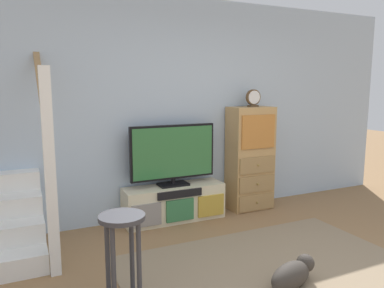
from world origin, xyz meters
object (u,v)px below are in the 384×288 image
Objects in this scene: side_cabinet at (250,158)px; bar_stool_near at (122,239)px; desk_clock at (253,98)px; media_console at (174,203)px; television at (173,154)px; dog at (293,274)px.

bar_stool_near is at bearing -144.29° from side_cabinet.
bar_stool_near is at bearing -144.75° from desk_clock.
television is (0.00, 0.02, 0.61)m from media_console.
bar_stool_near is 1.34× the size of dog.
television is 0.78× the size of side_cabinet.
bar_stool_near is (-2.14, -1.52, -0.95)m from desk_clock.
media_console is 2.33× the size of dog.
television is 1.50× the size of bar_stool_near.
media_console is 1.86m from bar_stool_near.
television reaches higher than bar_stool_near.
desk_clock is 2.44m from dog.
desk_clock is at bearing -0.24° from media_console.
side_cabinet is at bearing 135.43° from desk_clock.
media_console is 1.16× the size of television.
dog is (0.29, -1.87, -0.71)m from television.
side_cabinet is 2.63m from bar_stool_near.
desk_clock is (0.02, -0.01, 0.80)m from side_cabinet.
television is at bearing 56.30° from bar_stool_near.
bar_stool_near reaches higher than dog.
media_console reaches higher than dog.
media_console is 1.74× the size of bar_stool_near.
television is at bearing 98.68° from dog.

